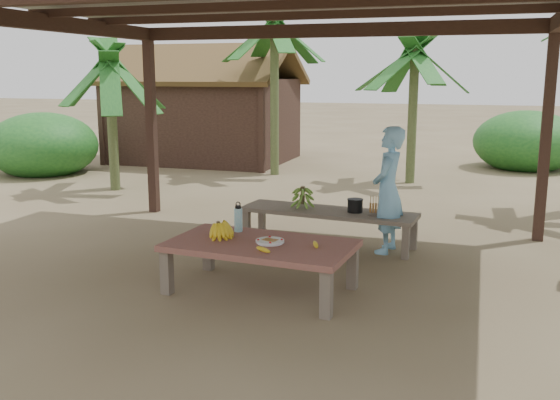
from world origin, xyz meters
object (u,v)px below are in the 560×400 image
(work_table, at_px, (261,249))
(plate, at_px, (270,241))
(bench, at_px, (328,214))
(water_flask, at_px, (238,219))
(woman, at_px, (388,190))
(ripe_banana_bunch, at_px, (218,229))
(cooking_pot, at_px, (355,206))

(work_table, height_order, plate, plate)
(work_table, xyz_separation_m, bench, (0.23, 1.87, -0.04))
(water_flask, xyz_separation_m, woman, (1.35, 1.45, 0.13))
(water_flask, bearing_deg, bench, 68.45)
(ripe_banana_bunch, height_order, plate, ripe_banana_bunch)
(bench, bearing_deg, work_table, -91.57)
(plate, distance_m, cooking_pot, 1.92)
(cooking_pot, distance_m, woman, 0.47)
(water_flask, relative_size, cooking_pot, 1.73)
(water_flask, bearing_deg, woman, 47.15)
(water_flask, bearing_deg, cooking_pot, 58.28)
(work_table, distance_m, woman, 2.07)
(ripe_banana_bunch, height_order, woman, woman)
(ripe_banana_bunch, xyz_separation_m, water_flask, (0.10, 0.30, 0.04))
(work_table, bearing_deg, ripe_banana_bunch, 178.74)
(plate, distance_m, water_flask, 0.59)
(bench, xyz_separation_m, cooking_pot, (0.34, -0.01, 0.13))
(plate, relative_size, woman, 0.18)
(bench, xyz_separation_m, ripe_banana_bunch, (-0.70, -1.83, 0.20))
(bench, relative_size, ripe_banana_bunch, 7.43)
(plate, distance_m, woman, 2.01)
(bench, distance_m, plate, 1.88)
(ripe_banana_bunch, distance_m, woman, 2.27)
(bench, xyz_separation_m, water_flask, (-0.60, -1.53, 0.24))
(bench, distance_m, water_flask, 1.66)
(ripe_banana_bunch, height_order, cooking_pot, ripe_banana_bunch)
(work_table, xyz_separation_m, cooking_pot, (0.57, 1.87, 0.09))
(bench, height_order, water_flask, water_flask)
(ripe_banana_bunch, xyz_separation_m, plate, (0.56, -0.04, -0.07))
(water_flask, xyz_separation_m, cooking_pot, (0.94, 1.52, -0.11))
(plate, xyz_separation_m, cooking_pot, (0.47, 1.86, 0.01))
(cooking_pot, bearing_deg, work_table, -106.97)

